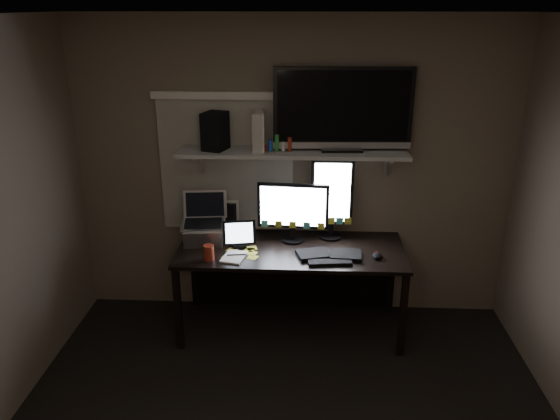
# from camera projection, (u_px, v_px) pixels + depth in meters

# --- Properties ---
(ceiling) EXTENTS (3.60, 3.60, 0.00)m
(ceiling) POSITION_uv_depth(u_px,v_px,m) (284.00, 17.00, 2.38)
(ceiling) COLOR silver
(ceiling) RESTS_ON back_wall
(back_wall) EXTENTS (3.60, 0.00, 3.60)m
(back_wall) POSITION_uv_depth(u_px,v_px,m) (293.00, 172.00, 4.51)
(back_wall) COLOR brown
(back_wall) RESTS_ON floor
(window_blinds) EXTENTS (1.10, 0.02, 1.10)m
(window_blinds) POSITION_uv_depth(u_px,v_px,m) (226.00, 166.00, 4.50)
(window_blinds) COLOR #BCB8A9
(window_blinds) RESTS_ON back_wall
(desk) EXTENTS (1.80, 0.75, 0.73)m
(desk) POSITION_uv_depth(u_px,v_px,m) (291.00, 262.00, 4.52)
(desk) COLOR black
(desk) RESTS_ON floor
(wall_shelf) EXTENTS (1.80, 0.35, 0.03)m
(wall_shelf) POSITION_uv_depth(u_px,v_px,m) (293.00, 152.00, 4.27)
(wall_shelf) COLOR #AAAAA6
(wall_shelf) RESTS_ON back_wall
(monitor_landscape) EXTENTS (0.58, 0.10, 0.50)m
(monitor_landscape) POSITION_uv_depth(u_px,v_px,m) (293.00, 212.00, 4.39)
(monitor_landscape) COLOR black
(monitor_landscape) RESTS_ON desk
(monitor_portrait) EXTENTS (0.34, 0.07, 0.69)m
(monitor_portrait) POSITION_uv_depth(u_px,v_px,m) (332.00, 199.00, 4.43)
(monitor_portrait) COLOR black
(monitor_portrait) RESTS_ON desk
(keyboard) EXTENTS (0.52, 0.25, 0.03)m
(keyboard) POSITION_uv_depth(u_px,v_px,m) (329.00, 255.00, 4.20)
(keyboard) COLOR black
(keyboard) RESTS_ON desk
(mouse) EXTENTS (0.09, 0.12, 0.04)m
(mouse) POSITION_uv_depth(u_px,v_px,m) (377.00, 255.00, 4.17)
(mouse) COLOR black
(mouse) RESTS_ON desk
(notepad) EXTENTS (0.20, 0.25, 0.01)m
(notepad) POSITION_uv_depth(u_px,v_px,m) (234.00, 257.00, 4.18)
(notepad) COLOR silver
(notepad) RESTS_ON desk
(tablet) EXTENTS (0.27, 0.15, 0.23)m
(tablet) POSITION_uv_depth(u_px,v_px,m) (240.00, 234.00, 4.33)
(tablet) COLOR black
(tablet) RESTS_ON desk
(file_sorter) EXTENTS (0.25, 0.15, 0.29)m
(file_sorter) POSITION_uv_depth(u_px,v_px,m) (224.00, 216.00, 4.60)
(file_sorter) COLOR black
(file_sorter) RESTS_ON desk
(laptop) EXTENTS (0.38, 0.33, 0.40)m
(laptop) POSITION_uv_depth(u_px,v_px,m) (203.00, 220.00, 4.38)
(laptop) COLOR #B5B4B9
(laptop) RESTS_ON desk
(cup) EXTENTS (0.10, 0.10, 0.12)m
(cup) POSITION_uv_depth(u_px,v_px,m) (209.00, 253.00, 4.13)
(cup) COLOR maroon
(cup) RESTS_ON desk
(sticky_notes) EXTENTS (0.39, 0.33, 0.00)m
(sticky_notes) POSITION_uv_depth(u_px,v_px,m) (247.00, 252.00, 4.27)
(sticky_notes) COLOR gold
(sticky_notes) RESTS_ON desk
(tv) EXTENTS (1.07, 0.24, 0.64)m
(tv) POSITION_uv_depth(u_px,v_px,m) (343.00, 109.00, 4.16)
(tv) COLOR black
(tv) RESTS_ON wall_shelf
(game_console) EXTENTS (0.10, 0.26, 0.30)m
(game_console) POSITION_uv_depth(u_px,v_px,m) (259.00, 131.00, 4.23)
(game_console) COLOR silver
(game_console) RESTS_ON wall_shelf
(speaker) EXTENTS (0.21, 0.24, 0.29)m
(speaker) POSITION_uv_depth(u_px,v_px,m) (215.00, 131.00, 4.24)
(speaker) COLOR black
(speaker) RESTS_ON wall_shelf
(bottles) EXTENTS (0.20, 0.11, 0.12)m
(bottles) POSITION_uv_depth(u_px,v_px,m) (277.00, 144.00, 4.21)
(bottles) COLOR #A50F0C
(bottles) RESTS_ON wall_shelf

